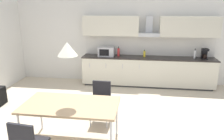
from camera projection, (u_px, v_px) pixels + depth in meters
The scene contains 13 objects.
ground_plane at pixel (97, 125), 4.50m from camera, with size 9.29×8.49×0.02m, color beige.
wall_back at pixel (115, 38), 6.84m from camera, with size 7.43×0.10×2.75m, color silver.
kitchen_counter at pixel (147, 71), 6.64m from camera, with size 3.95×0.61×0.89m.
backsplash_tile at pixel (148, 46), 6.71m from camera, with size 3.93×0.02×0.58m, color silver.
upper_wall_cabinets at pixel (149, 26), 6.39m from camera, with size 3.93×0.40×0.58m.
microwave at pixel (106, 51), 6.64m from camera, with size 0.48×0.35×0.28m.
coffee_maker at pixel (204, 54), 6.29m from camera, with size 0.18×0.19×0.30m.
bottle_white at pixel (195, 54), 6.34m from camera, with size 0.06×0.06×0.29m.
bottle_red at pixel (119, 52), 6.64m from camera, with size 0.07×0.07×0.29m.
bottle_yellow at pixel (144, 54), 6.53m from camera, with size 0.07×0.07×0.22m.
dining_table at pixel (71, 106), 3.71m from camera, with size 1.62×0.88×0.76m.
chair_far_right at pixel (101, 98), 4.49m from camera, with size 0.41×0.41×0.87m.
pendant_lamp at pixel (67, 49), 3.43m from camera, with size 0.32×0.32×0.22m, color silver.
Camera 1 is at (0.84, -3.92, 2.35)m, focal length 35.00 mm.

